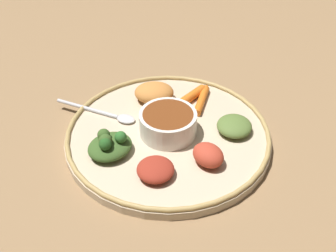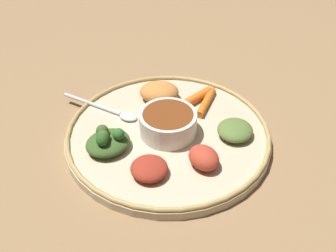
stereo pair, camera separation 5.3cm
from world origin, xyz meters
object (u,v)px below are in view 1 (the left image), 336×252
center_bowl (168,123)px  carrot_near_spoon (202,99)px  spoon (108,114)px  carrot_outer (194,95)px  greens_pile (110,145)px

center_bowl → carrot_near_spoon: size_ratio=1.05×
spoon → carrot_outer: size_ratio=1.87×
carrot_near_spoon → carrot_outer: (-0.01, 0.01, 0.00)m
carrot_near_spoon → carrot_outer: 0.02m
center_bowl → greens_pile: bearing=-163.5°
center_bowl → spoon: (-0.10, 0.07, -0.02)m
center_bowl → spoon: 0.12m
carrot_outer → spoon: bearing=-172.5°
spoon → carrot_outer: bearing=7.5°
carrot_outer → carrot_near_spoon: bearing=-49.4°
carrot_outer → center_bowl: bearing=-127.3°
spoon → carrot_near_spoon: 0.18m
center_bowl → greens_pile: 0.11m
center_bowl → carrot_near_spoon: center_bowl is taller
greens_pile → center_bowl: bearing=16.5°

